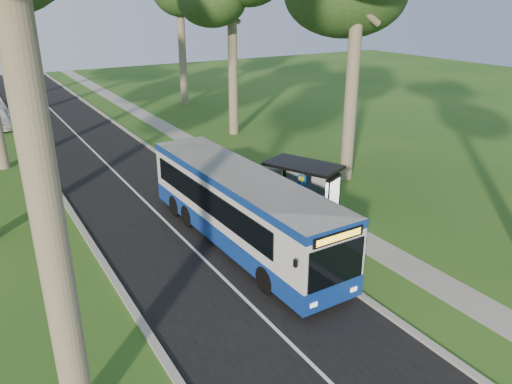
# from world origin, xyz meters

# --- Properties ---
(ground) EXTENTS (120.00, 120.00, 0.00)m
(ground) POSITION_xyz_m (0.00, 0.00, 0.00)
(ground) COLOR #28541A
(ground) RESTS_ON ground
(road) EXTENTS (7.00, 100.00, 0.02)m
(road) POSITION_xyz_m (-3.50, 10.00, 0.01)
(road) COLOR black
(road) RESTS_ON ground
(kerb_east) EXTENTS (0.25, 100.00, 0.12)m
(kerb_east) POSITION_xyz_m (0.00, 10.00, 0.06)
(kerb_east) COLOR #9E9B93
(kerb_east) RESTS_ON ground
(kerb_west) EXTENTS (0.25, 100.00, 0.12)m
(kerb_west) POSITION_xyz_m (-7.00, 10.00, 0.06)
(kerb_west) COLOR #9E9B93
(kerb_west) RESTS_ON ground
(centre_line) EXTENTS (0.12, 100.00, 0.00)m
(centre_line) POSITION_xyz_m (-3.50, 10.00, 0.02)
(centre_line) COLOR white
(centre_line) RESTS_ON road
(footpath) EXTENTS (1.50, 100.00, 0.02)m
(footpath) POSITION_xyz_m (3.00, 10.00, 0.01)
(footpath) COLOR gray
(footpath) RESTS_ON ground
(bus) EXTENTS (2.72, 11.86, 3.13)m
(bus) POSITION_xyz_m (-1.60, 1.96, 1.62)
(bus) COLOR silver
(bus) RESTS_ON ground
(bus_stop_sign) EXTENTS (0.20, 0.36, 2.73)m
(bus_stop_sign) POSITION_xyz_m (1.14, 1.58, 1.69)
(bus_stop_sign) COLOR gray
(bus_stop_sign) RESTS_ON ground
(bus_shelter) EXTENTS (2.94, 3.70, 2.80)m
(bus_shelter) POSITION_xyz_m (1.99, 2.00, 1.98)
(bus_shelter) COLOR black
(bus_shelter) RESTS_ON ground
(litter_bin) EXTENTS (0.59, 0.59, 1.03)m
(litter_bin) POSITION_xyz_m (1.69, 5.61, 0.52)
(litter_bin) COLOR black
(litter_bin) RESTS_ON ground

